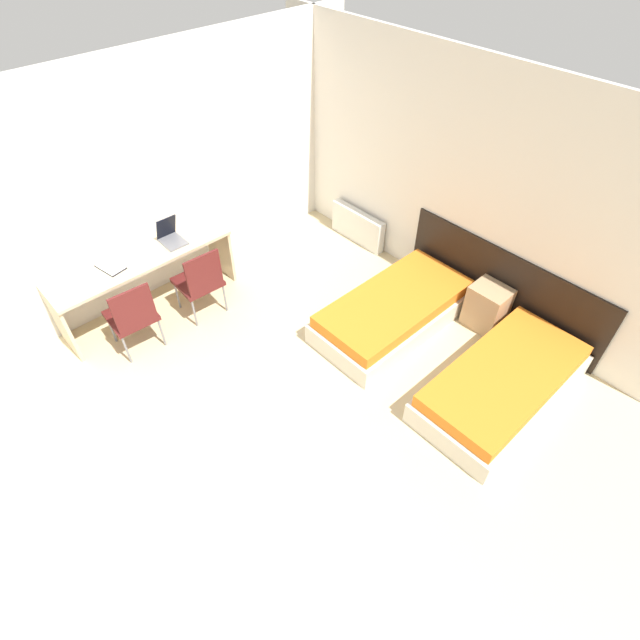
{
  "coord_description": "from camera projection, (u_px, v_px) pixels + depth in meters",
  "views": [
    {
      "loc": [
        2.66,
        -0.07,
        4.09
      ],
      "look_at": [
        0.0,
        2.38,
        0.55
      ],
      "focal_mm": 28.0,
      "sensor_mm": 36.0,
      "label": 1
    }
  ],
  "objects": [
    {
      "name": "ground_plane",
      "position": [
        117.0,
        496.0,
        4.29
      ],
      "size": [
        20.0,
        20.0,
        0.0
      ],
      "primitive_type": "plane",
      "color": "beige"
    },
    {
      "name": "wall_back",
      "position": [
        452.0,
        183.0,
        5.46
      ],
      "size": [
        5.45,
        0.05,
        2.7
      ],
      "color": "silver",
      "rests_on": "ground_plane"
    },
    {
      "name": "wall_left",
      "position": [
        170.0,
        175.0,
        5.58
      ],
      "size": [
        0.05,
        5.33,
        2.7
      ],
      "color": "silver",
      "rests_on": "ground_plane"
    },
    {
      "name": "headboard_panel",
      "position": [
        501.0,
        286.0,
        5.6
      ],
      "size": [
        2.45,
        0.03,
        0.9
      ],
      "color": "black",
      "rests_on": "ground_plane"
    },
    {
      "name": "bed_near_window",
      "position": [
        394.0,
        311.0,
        5.68
      ],
      "size": [
        0.93,
        1.88,
        0.39
      ],
      "color": "beige",
      "rests_on": "ground_plane"
    },
    {
      "name": "bed_near_door",
      "position": [
        502.0,
        384.0,
        4.93
      ],
      "size": [
        0.93,
        1.88,
        0.39
      ],
      "color": "beige",
      "rests_on": "ground_plane"
    },
    {
      "name": "nightstand",
      "position": [
        487.0,
        307.0,
        5.62
      ],
      "size": [
        0.41,
        0.35,
        0.53
      ],
      "color": "tan",
      "rests_on": "ground_plane"
    },
    {
      "name": "radiator",
      "position": [
        358.0,
        226.0,
        6.84
      ],
      "size": [
        0.88,
        0.12,
        0.46
      ],
      "color": "silver",
      "rests_on": "ground_plane"
    },
    {
      "name": "desk",
      "position": [
        143.0,
        268.0,
        5.6
      ],
      "size": [
        0.58,
        2.05,
        0.76
      ],
      "color": "#C6B28E",
      "rests_on": "ground_plane"
    },
    {
      "name": "chair_near_laptop",
      "position": [
        200.0,
        280.0,
        5.6
      ],
      "size": [
        0.49,
        0.49,
        0.91
      ],
      "rotation": [
        0.0,
        0.0,
        -0.05
      ],
      "color": "#511919",
      "rests_on": "ground_plane"
    },
    {
      "name": "chair_near_notebook",
      "position": [
        132.0,
        314.0,
        5.2
      ],
      "size": [
        0.49,
        0.49,
        0.91
      ],
      "rotation": [
        0.0,
        0.0,
        -0.07
      ],
      "color": "#511919",
      "rests_on": "ground_plane"
    },
    {
      "name": "laptop",
      "position": [
        171.0,
        237.0,
        5.64
      ],
      "size": [
        0.31,
        0.24,
        0.3
      ],
      "rotation": [
        0.0,
        0.0,
        -0.01
      ],
      "color": "slate",
      "rests_on": "desk"
    },
    {
      "name": "open_notebook",
      "position": [
        111.0,
        267.0,
        5.34
      ],
      "size": [
        0.35,
        0.24,
        0.02
      ],
      "rotation": [
        0.0,
        0.0,
        0.19
      ],
      "color": "black",
      "rests_on": "desk"
    }
  ]
}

